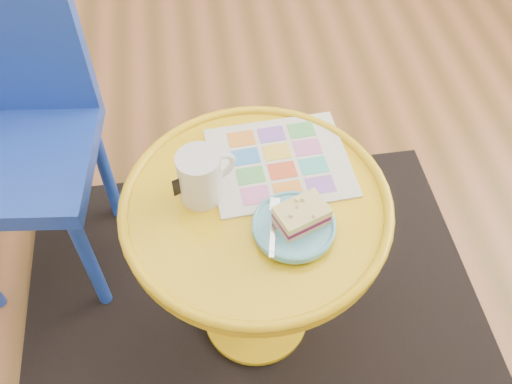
{
  "coord_description": "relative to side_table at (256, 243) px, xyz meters",
  "views": [
    {
      "loc": [
        0.27,
        -1.13,
        1.51
      ],
      "look_at": [
        0.38,
        -0.42,
        0.59
      ],
      "focal_mm": 40.0,
      "sensor_mm": 36.0,
      "label": 1
    }
  ],
  "objects": [
    {
      "name": "floor",
      "position": [
        -0.38,
        0.42,
        -0.39
      ],
      "size": [
        4.0,
        4.0,
        0.0
      ],
      "primitive_type": "plane",
      "color": "brown",
      "rests_on": "ground"
    },
    {
      "name": "rug",
      "position": [
        0.0,
        -0.0,
        -0.39
      ],
      "size": [
        1.3,
        1.1,
        0.01
      ],
      "primitive_type": "cube",
      "rotation": [
        0.0,
        0.0,
        0.0
      ],
      "color": "black",
      "rests_on": "ground"
    },
    {
      "name": "side_table",
      "position": [
        0.0,
        0.0,
        0.0
      ],
      "size": [
        0.58,
        0.58,
        0.55
      ],
      "color": "yellow",
      "rests_on": "ground"
    },
    {
      "name": "chair",
      "position": [
        -0.55,
        0.36,
        0.11
      ],
      "size": [
        0.43,
        0.43,
        0.88
      ],
      "rotation": [
        0.0,
        0.0,
        -0.12
      ],
      "color": "#1B3CB1",
      "rests_on": "ground"
    },
    {
      "name": "newspaper",
      "position": [
        0.07,
        0.1,
        0.16
      ],
      "size": [
        0.32,
        0.27,
        0.01
      ],
      "primitive_type": "cube",
      "rotation": [
        0.0,
        0.0,
        0.05
      ],
      "color": "silver",
      "rests_on": "side_table"
    },
    {
      "name": "mug",
      "position": [
        -0.11,
        0.04,
        0.22
      ],
      "size": [
        0.13,
        0.09,
        0.12
      ],
      "rotation": [
        0.0,
        0.0,
        0.39
      ],
      "color": "silver",
      "rests_on": "side_table"
    },
    {
      "name": "plate",
      "position": [
        0.06,
        -0.08,
        0.17
      ],
      "size": [
        0.17,
        0.17,
        0.02
      ],
      "color": "#5CB1C4",
      "rests_on": "newspaper"
    },
    {
      "name": "cake_slice",
      "position": [
        0.08,
        -0.08,
        0.2
      ],
      "size": [
        0.12,
        0.1,
        0.04
      ],
      "rotation": [
        0.0,
        0.0,
        0.36
      ],
      "color": "#D3BC8C",
      "rests_on": "plate"
    },
    {
      "name": "fork",
      "position": [
        0.02,
        -0.08,
        0.18
      ],
      "size": [
        0.05,
        0.14,
        0.0
      ],
      "rotation": [
        0.0,
        0.0,
        -0.22
      ],
      "color": "silver",
      "rests_on": "plate"
    }
  ]
}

